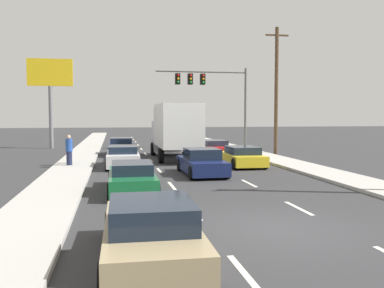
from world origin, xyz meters
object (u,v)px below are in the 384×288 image
at_px(box_truck, 175,128).
at_px(traffic_signal_mast, 206,86).
at_px(car_blue, 121,147).
at_px(pedestrian_near_corner, 69,149).
at_px(car_red, 214,148).
at_px(car_yellow, 242,157).
at_px(car_navy, 202,163).
at_px(car_green, 132,178).
at_px(roadside_billboard, 50,85).
at_px(utility_pole_mid, 276,89).
at_px(car_white, 123,157).
at_px(pedestrian_mid_block, 69,150).
at_px(car_tan, 151,233).

relative_size(box_truck, traffic_signal_mast, 0.97).
bearing_deg(car_blue, pedestrian_near_corner, -116.71).
bearing_deg(car_red, car_yellow, -90.86).
relative_size(car_navy, car_red, 0.92).
distance_m(car_green, pedestrian_near_corner, 9.81).
relative_size(roadside_billboard, pedestrian_near_corner, 4.78).
bearing_deg(traffic_signal_mast, utility_pole_mid, -56.84).
distance_m(car_white, box_truck, 5.23).
distance_m(car_yellow, traffic_signal_mast, 14.12).
bearing_deg(pedestrian_mid_block, car_tan, -78.85).
xyz_separation_m(car_green, car_yellow, (6.70, 7.12, 0.00)).
bearing_deg(roadside_billboard, pedestrian_near_corner, -78.06).
height_order(car_white, box_truck, box_truck).
relative_size(car_yellow, traffic_signal_mast, 0.51).
bearing_deg(car_yellow, car_tan, -113.70).
bearing_deg(traffic_signal_mast, car_red, -96.04).
bearing_deg(box_truck, car_white, -135.25).
bearing_deg(car_blue, car_yellow, -50.55).
relative_size(car_green, traffic_signal_mast, 0.56).
height_order(car_blue, car_white, car_blue).
relative_size(box_truck, pedestrian_mid_block, 4.76).
xyz_separation_m(box_truck, pedestrian_near_corner, (-6.67, -2.33, -1.13)).
distance_m(car_tan, car_navy, 12.65).
relative_size(car_blue, roadside_billboard, 0.57).
distance_m(car_white, car_red, 9.45).
relative_size(car_navy, utility_pole_mid, 0.45).
height_order(car_blue, car_red, car_blue).
xyz_separation_m(traffic_signal_mast, pedestrian_mid_block, (-10.60, -12.00, -4.64)).
height_order(car_navy, utility_pole_mid, utility_pole_mid).
xyz_separation_m(car_tan, box_truck, (3.35, 19.61, 1.51)).
xyz_separation_m(car_blue, roadside_billboard, (-6.05, 7.63, 5.11)).
bearing_deg(utility_pole_mid, car_tan, -117.53).
relative_size(car_red, car_yellow, 1.12).
bearing_deg(pedestrian_mid_block, car_yellow, -6.69).
height_order(car_navy, car_red, car_navy).
relative_size(car_green, pedestrian_mid_block, 2.74).
distance_m(box_truck, car_navy, 7.64).
height_order(car_red, car_yellow, car_yellow).
height_order(car_blue, car_tan, car_tan).
bearing_deg(car_yellow, box_truck, 126.66).
height_order(car_blue, traffic_signal_mast, traffic_signal_mast).
height_order(car_tan, pedestrian_near_corner, pedestrian_near_corner).
distance_m(roadside_billboard, pedestrian_mid_block, 15.82).
bearing_deg(utility_pole_mid, traffic_signal_mast, 123.16).
height_order(car_blue, roadside_billboard, roadside_billboard).
distance_m(car_white, car_green, 8.04).
bearing_deg(car_tan, traffic_signal_mast, 75.38).
bearing_deg(car_green, box_truck, 73.67).
bearing_deg(pedestrian_mid_block, roadside_billboard, 101.57).
bearing_deg(pedestrian_near_corner, car_white, -21.07).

